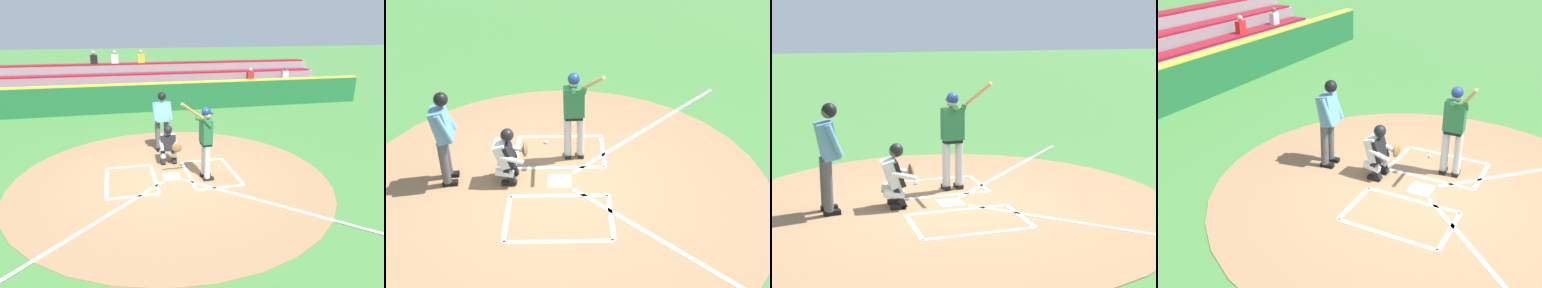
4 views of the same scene
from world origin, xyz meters
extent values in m
plane|color=#427A38|center=(0.00, 0.00, 0.00)|extent=(120.00, 120.00, 0.00)
cylinder|color=#99704C|center=(0.00, 0.00, 0.01)|extent=(8.00, 8.00, 0.01)
cube|color=white|center=(0.00, 0.00, 0.01)|extent=(0.44, 0.44, 0.01)
cube|color=white|center=(-1.05, -0.90, 0.01)|extent=(1.20, 0.08, 0.01)
cube|color=white|center=(-1.05, 0.90, 0.01)|extent=(1.20, 0.08, 0.01)
cube|color=white|center=(-0.45, 0.00, 0.01)|extent=(0.08, 1.80, 0.01)
cube|color=white|center=(-1.65, 0.00, 0.01)|extent=(0.08, 1.80, 0.01)
cube|color=white|center=(1.05, -0.90, 0.01)|extent=(1.20, 0.08, 0.01)
cube|color=white|center=(1.05, 0.90, 0.01)|extent=(1.20, 0.08, 0.01)
cube|color=white|center=(0.45, 0.00, 0.01)|extent=(0.08, 1.80, 0.01)
cube|color=white|center=(1.65, 0.00, 0.01)|extent=(0.08, 1.80, 0.01)
cube|color=white|center=(2.10, 2.10, 0.01)|extent=(3.73, 3.73, 0.01)
cube|color=white|center=(-2.10, 2.10, 0.01)|extent=(3.73, 3.73, 0.01)
cylinder|color=#BCBCBC|center=(-0.82, 0.16, 0.50)|extent=(0.15, 0.15, 0.84)
cube|color=black|center=(-0.86, 0.16, 0.04)|extent=(0.27, 0.13, 0.09)
cylinder|color=#BCBCBC|center=(-0.84, 0.42, 0.50)|extent=(0.15, 0.15, 0.84)
cube|color=black|center=(-0.88, 0.42, 0.04)|extent=(0.27, 0.13, 0.09)
cube|color=black|center=(-0.83, 0.29, 0.97)|extent=(0.24, 0.35, 0.10)
cube|color=#236638|center=(-0.83, 0.29, 1.28)|extent=(0.26, 0.41, 0.60)
sphere|color=tan|center=(-0.85, 0.29, 1.69)|extent=(0.21, 0.21, 0.21)
sphere|color=navy|center=(-0.83, 0.29, 1.76)|extent=(0.23, 0.23, 0.23)
cube|color=navy|center=(-0.94, 0.29, 1.73)|extent=(0.12, 0.17, 0.02)
cylinder|color=#236638|center=(-0.78, 0.28, 1.56)|extent=(0.43, 0.11, 0.21)
cylinder|color=#236638|center=(-0.79, 0.49, 1.56)|extent=(0.27, 0.10, 0.29)
cylinder|color=#AD7F4C|center=(-0.43, 0.64, 1.86)|extent=(0.67, 0.39, 0.53)
cylinder|color=#AD7F4C|center=(-0.74, 0.48, 1.62)|extent=(0.10, 0.10, 0.08)
cube|color=black|center=(-0.24, -0.95, 0.04)|extent=(0.13, 0.26, 0.09)
cube|color=black|center=(-0.23, -0.91, 0.20)|extent=(0.13, 0.25, 0.37)
cylinder|color=silver|center=(-0.24, -1.01, 0.28)|extent=(0.16, 0.37, 0.21)
cube|color=black|center=(0.08, -0.96, 0.04)|extent=(0.13, 0.26, 0.09)
cube|color=black|center=(0.09, -0.92, 0.20)|extent=(0.13, 0.25, 0.37)
cylinder|color=silver|center=(0.08, -1.02, 0.28)|extent=(0.16, 0.37, 0.21)
cube|color=silver|center=(-0.08, -1.02, 0.62)|extent=(0.41, 0.37, 0.52)
cube|color=black|center=(-0.07, -0.91, 0.62)|extent=(0.43, 0.23, 0.46)
sphere|color=brown|center=(-0.08, -0.95, 0.99)|extent=(0.21, 0.21, 0.21)
sphere|color=black|center=(-0.08, -0.93, 1.01)|extent=(0.24, 0.24, 0.24)
cylinder|color=silver|center=(-0.27, -0.84, 0.60)|extent=(0.10, 0.45, 0.20)
cylinder|color=silver|center=(0.13, -0.86, 0.60)|extent=(0.10, 0.45, 0.20)
ellipsoid|color=brown|center=(-0.27, -0.64, 0.57)|extent=(0.28, 0.11, 0.28)
cylinder|color=#4C4C51|center=(-0.21, -2.13, 0.51)|extent=(0.16, 0.16, 0.86)
cube|color=black|center=(-0.21, -2.08, 0.04)|extent=(0.15, 0.29, 0.09)
cylinder|color=#4C4C51|center=(0.07, -2.11, 0.51)|extent=(0.16, 0.16, 0.86)
cube|color=black|center=(0.06, -2.06, 0.04)|extent=(0.15, 0.29, 0.09)
cube|color=#5B8EB7|center=(-0.07, -2.08, 1.25)|extent=(0.47, 0.40, 0.66)
sphere|color=brown|center=(-0.08, -2.04, 1.72)|extent=(0.22, 0.22, 0.22)
sphere|color=black|center=(-0.08, -2.02, 1.74)|extent=(0.25, 0.25, 0.25)
cylinder|color=#5B8EB7|center=(-0.32, -2.02, 1.28)|extent=(0.12, 0.29, 0.56)
cylinder|color=#5B8EB7|center=(0.16, -1.98, 1.28)|extent=(0.12, 0.29, 0.56)
sphere|color=white|center=(-1.38, -0.31, 0.04)|extent=(0.07, 0.07, 0.07)
camera|label=1|loc=(1.28, 7.94, 3.68)|focal=31.55mm
camera|label=2|loc=(7.40, 0.19, 5.46)|focal=44.87mm
camera|label=3|loc=(9.50, -2.75, 3.09)|focal=54.33mm
camera|label=4|loc=(7.47, 2.48, 4.60)|focal=43.72mm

